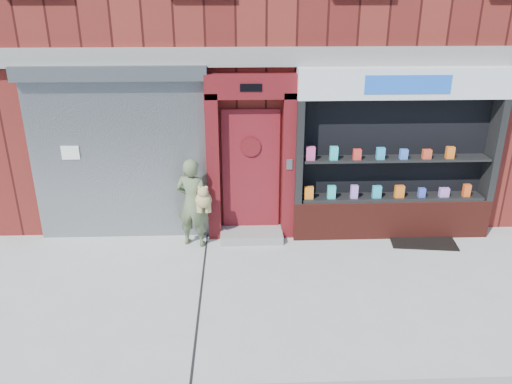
{
  "coord_description": "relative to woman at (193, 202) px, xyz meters",
  "views": [
    {
      "loc": [
        -0.98,
        -6.29,
        4.11
      ],
      "look_at": [
        -0.7,
        1.0,
        1.19
      ],
      "focal_mm": 35.0,
      "sensor_mm": 36.0,
      "label": 1
    }
  ],
  "objects": [
    {
      "name": "doormat",
      "position": [
        4.03,
        0.01,
        -0.78
      ],
      "size": [
        1.21,
        0.92,
        0.03
      ],
      "primitive_type": "cube",
      "rotation": [
        0.0,
        0.0,
        -0.13
      ],
      "color": "black",
      "rests_on": "ground"
    },
    {
      "name": "red_door_bay",
      "position": [
        0.99,
        0.32,
        0.66
      ],
      "size": [
        1.52,
        0.58,
        2.9
      ],
      "color": "#550E13",
      "rests_on": "ground"
    },
    {
      "name": "pharmacy_bay",
      "position": [
        3.49,
        0.27,
        0.58
      ],
      "size": [
        3.5,
        0.41,
        3.0
      ],
      "color": "#551B14",
      "rests_on": "ground"
    },
    {
      "name": "ground",
      "position": [
        1.74,
        -1.54,
        -0.8
      ],
      "size": [
        80.0,
        80.0,
        0.0
      ],
      "primitive_type": "plane",
      "color": "#9E9E99",
      "rests_on": "ground"
    },
    {
      "name": "woman",
      "position": [
        0.0,
        0.0,
        0.0
      ],
      "size": [
        0.66,
        0.53,
        1.57
      ],
      "color": "#5A6945",
      "rests_on": "ground"
    },
    {
      "name": "shutter_bay",
      "position": [
        -1.26,
        0.39,
        0.92
      ],
      "size": [
        3.1,
        0.3,
        3.04
      ],
      "color": "gray",
      "rests_on": "ground"
    }
  ]
}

